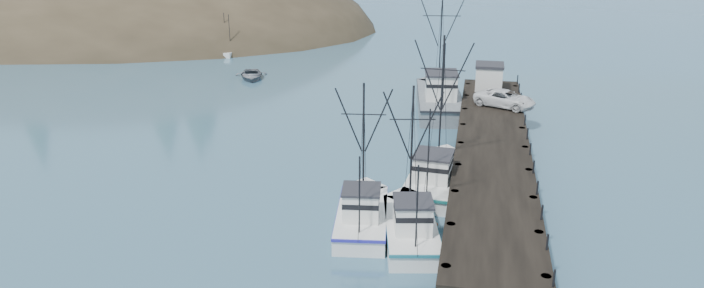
% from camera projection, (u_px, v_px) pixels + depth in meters
% --- Properties ---
extents(ground, '(400.00, 400.00, 0.00)m').
position_uv_depth(ground, '(269.00, 242.00, 40.21)').
color(ground, '#32576F').
rests_on(ground, ground).
extents(pier, '(6.00, 44.00, 2.00)m').
position_uv_depth(pier, '(492.00, 148.00, 51.74)').
color(pier, black).
rests_on(pier, ground).
extents(headland, '(134.80, 78.00, 51.00)m').
position_uv_depth(headland, '(44.00, 43.00, 128.26)').
color(headland, '#382D1E').
rests_on(headland, ground).
extents(moored_sailboats, '(22.75, 13.16, 6.35)m').
position_uv_depth(moored_sailboats, '(196.00, 45.00, 100.40)').
color(moored_sailboats, white).
rests_on(moored_sailboats, ground).
extents(trawler_near, '(4.85, 10.03, 10.28)m').
position_uv_depth(trawler_near, '(410.00, 226.00, 40.58)').
color(trawler_near, white).
rests_on(trawler_near, ground).
extents(trawler_mid, '(4.38, 9.97, 10.01)m').
position_uv_depth(trawler_mid, '(362.00, 214.00, 42.23)').
color(trawler_mid, white).
rests_on(trawler_mid, ground).
extents(trawler_far, '(4.58, 11.73, 11.90)m').
position_uv_depth(trawler_far, '(436.00, 176.00, 48.36)').
color(trawler_far, white).
rests_on(trawler_far, ground).
extents(work_vessel, '(6.19, 15.36, 12.83)m').
position_uv_depth(work_vessel, '(439.00, 98.00, 67.72)').
color(work_vessel, slate).
rests_on(work_vessel, ground).
extents(pier_shed, '(3.00, 3.20, 2.80)m').
position_uv_depth(pier_shed, '(489.00, 76.00, 67.81)').
color(pier_shed, silver).
rests_on(pier_shed, pier).
extents(pickup_truck, '(6.54, 4.94, 1.65)m').
position_uv_depth(pickup_truck, '(505.00, 99.00, 61.63)').
color(pickup_truck, silver).
rests_on(pickup_truck, pier).
extents(motorboat, '(5.96, 6.95, 1.21)m').
position_uv_depth(motorboat, '(251.00, 78.00, 81.05)').
color(motorboat, slate).
rests_on(motorboat, ground).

